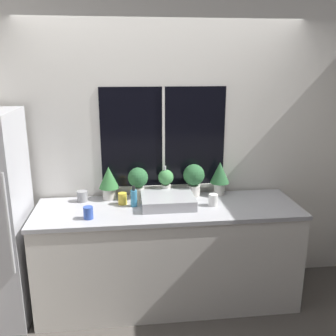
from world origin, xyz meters
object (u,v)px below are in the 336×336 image
Objects in this scene: mug_white at (213,200)px; potted_plant_far_right at (220,175)px; potted_plant_far_left at (109,180)px; potted_plant_right at (194,177)px; sink at (167,200)px; mug_grey at (82,196)px; mug_yellow at (123,199)px; potted_plant_center at (166,181)px; potted_plant_left at (138,180)px; soap_bottle at (134,198)px; mug_blue at (88,213)px.

potted_plant_far_right is at bearing 65.75° from mug_white.
potted_plant_right is (0.78, 0.00, 0.00)m from potted_plant_far_left.
sink is 0.38m from potted_plant_right.
potted_plant_far_right is (0.25, 0.00, 0.01)m from potted_plant_right.
mug_yellow is (0.36, -0.11, 0.00)m from mug_grey.
mug_grey is (-0.76, -0.04, -0.11)m from potted_plant_center.
potted_plant_right is at bearing 2.05° from mug_grey.
potted_plant_far_left is 0.23m from mug_yellow.
potted_plant_center is (0.52, 0.00, -0.02)m from potted_plant_far_left.
potted_plant_far_left is 2.96× the size of mug_white.
potted_plant_far_right is (0.52, 0.22, 0.14)m from sink.
mug_yellow is at bearing -133.79° from potted_plant_left.
potted_plant_far_left reaches higher than potted_plant_right.
potted_plant_left is 0.76m from potted_plant_far_right.
sink is 0.58m from potted_plant_far_right.
mug_yellow is (-0.66, -0.15, -0.13)m from potted_plant_right.
soap_bottle reaches higher than mug_grey.
potted_plant_far_left is 0.95m from mug_white.
potted_plant_far_right is 3.15× the size of mug_blue.
soap_bottle is 0.44m from mug_blue.
potted_plant_right is (0.52, 0.00, 0.01)m from potted_plant_left.
mug_grey is 0.41m from mug_blue.
sink is 1.45× the size of potted_plant_far_right.
mug_blue is (-0.42, -0.44, -0.12)m from potted_plant_left.
sink is at bearing -13.93° from mug_grey.
potted_plant_right is 2.92× the size of mug_white.
potted_plant_right is 0.61m from soap_bottle.
mug_grey is at bearing -171.35° from potted_plant_far_left.
potted_plant_left is (-0.24, 0.22, 0.12)m from sink.
potted_plant_far_right reaches higher than soap_bottle.
potted_plant_left is 1.54× the size of soap_bottle.
mug_blue is at bearing -159.49° from potted_plant_far_right.
soap_bottle is at bearing -165.26° from potted_plant_far_right.
mug_blue is at bearing -154.69° from potted_plant_right.
potted_plant_center is at bearing 86.96° from sink.
potted_plant_right is (0.26, 0.00, 0.02)m from potted_plant_center.
soap_bottle is (-0.30, -0.21, -0.08)m from potted_plant_center.
potted_plant_center is 0.86× the size of potted_plant_right.
mug_blue is at bearing -146.69° from potted_plant_center.
potted_plant_center is at bearing 20.67° from mug_yellow.
mug_white is at bearing -8.92° from mug_yellow.
potted_plant_far_right is 0.85m from soap_bottle.
potted_plant_far_right is 1.28m from mug_grey.
sink is 4.57× the size of mug_blue.
potted_plant_right is 0.69m from mug_yellow.
potted_plant_center reaches higher than mug_blue.
potted_plant_center is 0.82× the size of potted_plant_far_right.
sink is at bearing -23.62° from potted_plant_far_left.
soap_bottle is 0.69m from mug_white.
potted_plant_right is 0.95× the size of potted_plant_far_right.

